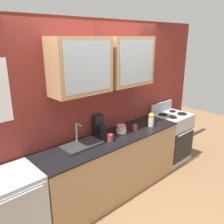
{
  "coord_description": "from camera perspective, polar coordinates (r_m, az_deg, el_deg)",
  "views": [
    {
      "loc": [
        -2.14,
        -2.29,
        2.29
      ],
      "look_at": [
        -0.02,
        0.0,
        1.3
      ],
      "focal_mm": 38.14,
      "sensor_mm": 36.0,
      "label": 1
    }
  ],
  "objects": [
    {
      "name": "ground_plane",
      "position": [
        3.88,
        0.21,
        -18.61
      ],
      "size": [
        10.0,
        10.0,
        0.0
      ],
      "primitive_type": "plane",
      "color": "brown"
    },
    {
      "name": "back_wall_unit",
      "position": [
        3.46,
        -3.22,
        3.23
      ],
      "size": [
        4.62,
        0.45,
        2.54
      ],
      "color": "maroon",
      "rests_on": "ground_plane"
    },
    {
      "name": "counter",
      "position": [
        3.63,
        0.22,
        -12.69
      ],
      "size": [
        2.36,
        0.61,
        0.93
      ],
      "color": "#A87F56",
      "rests_on": "ground_plane"
    },
    {
      "name": "stove_range",
      "position": [
        4.67,
        13.92,
        -5.91
      ],
      "size": [
        0.66,
        0.6,
        1.11
      ],
      "color": "#ADAFB5",
      "rests_on": "ground_plane"
    },
    {
      "name": "sink_faucet",
      "position": [
        3.17,
        -7.24,
        -7.73
      ],
      "size": [
        0.53,
        0.3,
        0.29
      ],
      "color": "#2D2D30",
      "rests_on": "counter"
    },
    {
      "name": "bowl_stack",
      "position": [
        3.55,
        2.25,
        -4.1
      ],
      "size": [
        0.15,
        0.15,
        0.12
      ],
      "color": "white",
      "rests_on": "counter"
    },
    {
      "name": "vase",
      "position": [
        3.83,
        9.37,
        -1.81
      ],
      "size": [
        0.09,
        0.09,
        0.22
      ],
      "color": "beige",
      "rests_on": "counter"
    },
    {
      "name": "cup_near_sink",
      "position": [
        3.26,
        -0.42,
        -6.2
      ],
      "size": [
        0.11,
        0.08,
        0.1
      ],
      "color": "#993838",
      "rests_on": "counter"
    },
    {
      "name": "cup_near_bowls",
      "position": [
        3.66,
        5.51,
        -3.72
      ],
      "size": [
        0.11,
        0.07,
        0.09
      ],
      "color": "#993838",
      "rests_on": "counter"
    },
    {
      "name": "dishwasher",
      "position": [
        3.0,
        -22.73,
        -21.62
      ],
      "size": [
        0.62,
        0.6,
        0.93
      ],
      "color": "#ADAFB5",
      "rests_on": "ground_plane"
    },
    {
      "name": "coffee_maker",
      "position": [
        3.47,
        -2.83,
        -3.72
      ],
      "size": [
        0.17,
        0.2,
        0.29
      ],
      "color": "black",
      "rests_on": "counter"
    }
  ]
}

